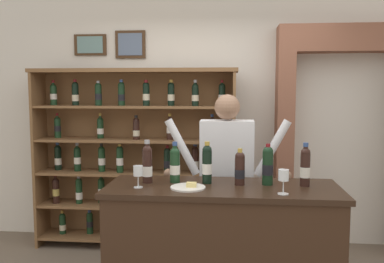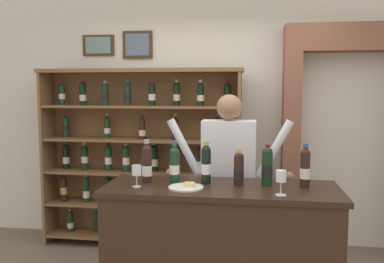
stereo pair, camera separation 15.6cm
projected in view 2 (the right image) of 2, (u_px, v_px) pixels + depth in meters
back_wall at (219, 96)px, 4.62m from camera, size 12.00×0.19×3.27m
wine_shelf at (142, 153)px, 4.46m from camera, size 2.19×0.37×1.93m
archway_doorway at (356, 125)px, 4.32m from camera, size 1.53×0.45×2.37m
tasting_counter at (221, 254)px, 3.02m from camera, size 1.70×0.63×1.02m
shopkeeper at (229, 169)px, 3.49m from camera, size 1.09×0.22×1.68m
tasting_bottle_grappa at (147, 163)px, 3.09m from camera, size 0.08×0.08×0.32m
tasting_bottle_rosso at (174, 164)px, 3.09m from camera, size 0.08×0.08×0.31m
tasting_bottle_brunello at (206, 164)px, 3.04m from camera, size 0.07×0.07×0.31m
tasting_bottle_bianco at (239, 168)px, 2.98m from camera, size 0.07×0.07×0.27m
tasting_bottle_chianti at (267, 166)px, 2.98m from camera, size 0.08×0.08×0.30m
tasting_bottle_prosecco at (305, 167)px, 2.92m from camera, size 0.07×0.07×0.32m
wine_glass_left at (281, 178)px, 2.70m from camera, size 0.07×0.07×0.17m
wine_glass_spare at (137, 172)px, 2.94m from camera, size 0.07×0.07×0.16m
cheese_plate at (186, 187)px, 2.91m from camera, size 0.25×0.25×0.04m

